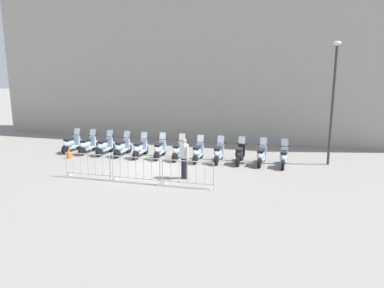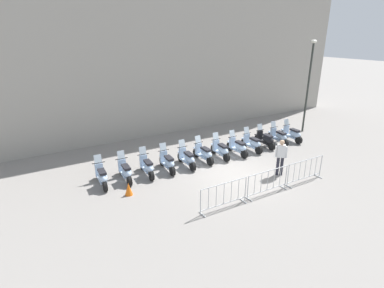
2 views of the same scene
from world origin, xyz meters
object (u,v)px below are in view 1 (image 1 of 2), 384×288
Objects in this scene: barrier_segment_0 at (88,166)px; barrier_segment_2 at (188,174)px; motorcycle_3 at (122,147)px; motorcycle_5 at (160,149)px; motorcycle_8 at (218,153)px; motorcycle_10 at (261,156)px; officer_near_row_end at (184,156)px; traffic_cone at (69,153)px; motorcycle_2 at (105,146)px; barrier_segment_1 at (136,170)px; street_lamp at (333,92)px; motorcycle_11 at (284,157)px; motorcycle_0 at (71,144)px; motorcycle_9 at (240,154)px; motorcycle_6 at (178,151)px; motorcycle_4 at (140,149)px; motorcycle_1 at (87,145)px; motorcycle_7 at (198,152)px.

barrier_segment_0 and barrier_segment_2 have the same top height.
motorcycle_3 is 6.24m from barrier_segment_2.
motorcycle_5 is 3.11m from motorcycle_8.
motorcycle_10 is (5.11, -0.84, 0.00)m from motorcycle_5.
officer_near_row_end reaches higher than traffic_cone.
motorcycle_10 is at bearing -1.54° from traffic_cone.
motorcycle_3 is (1.02, -0.20, 0.00)m from motorcycle_2.
street_lamp is at bearing 23.65° from barrier_segment_1.
motorcycle_3 is 0.82× the size of barrier_segment_2.
motorcycle_11 is (8.19, -1.33, 0.00)m from motorcycle_3.
barrier_segment_0 is at bearing 170.45° from barrier_segment_1.
motorcycle_2 is 0.82× the size of barrier_segment_2.
motorcycle_0 and motorcycle_11 have the same top height.
motorcycle_3 and motorcycle_9 have the same top height.
barrier_segment_2 is at bearing -130.58° from motorcycle_10.
motorcycle_0 and motorcycle_5 have the same top height.
motorcycle_11 is (3.07, -0.48, 0.00)m from motorcycle_8.
motorcycle_10 is 0.99× the size of motorcycle_11.
motorcycle_6 reaches higher than barrier_segment_1.
street_lamp is (6.35, 4.08, 2.96)m from barrier_segment_2.
motorcycle_8 is at bearing 64.05° from officer_near_row_end.
motorcycle_3 reaches higher than barrier_segment_1.
street_lamp is at bearing -2.77° from motorcycle_5.
motorcycle_8 is at bearing -8.86° from motorcycle_4.
barrier_segment_2 is 1.24m from officer_near_row_end.
motorcycle_3 is 0.30× the size of street_lamp.
motorcycle_2 is 9.33m from motorcycle_11.
barrier_segment_2 is at bearing -140.41° from motorcycle_11.
motorcycle_6 is 1.00× the size of motorcycle_11.
motorcycle_6 is 5.19m from motorcycle_11.
motorcycle_2 is at bearing 170.98° from motorcycle_10.
barrier_segment_2 is 3.77× the size of traffic_cone.
motorcycle_5 and motorcycle_6 have the same top height.
motorcycle_5 is 1.00× the size of motorcycle_8.
motorcycle_5 is 5.17m from motorcycle_10.
barrier_segment_1 is 0.36× the size of street_lamp.
motorcycle_1 is 9.33m from motorcycle_10.
officer_near_row_end is at bearing -115.95° from motorcycle_8.
motorcycle_2 is 2.08m from motorcycle_4.
motorcycle_10 is (10.23, -1.70, 0.00)m from motorcycle_0.
motorcycle_5 is 8.87m from street_lamp.
traffic_cone is (-5.64, -0.38, -0.18)m from motorcycle_6.
motorcycle_1 is 1.00× the size of motorcycle_10.
motorcycle_6 is 0.99× the size of motorcycle_7.
motorcycle_0 is at bearing 169.03° from motorcycle_3.
motorcycle_8 reaches higher than traffic_cone.
motorcycle_2 is 7.26m from motorcycle_9.
motorcycle_1 and motorcycle_11 have the same top height.
motorcycle_7 and motorcycle_8 have the same top height.
motorcycle_10 is at bearing -9.02° from motorcycle_2.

